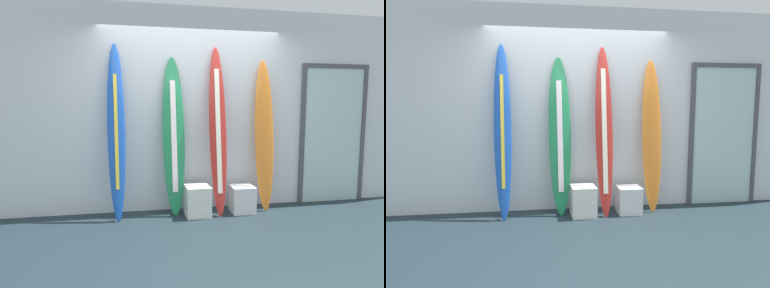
% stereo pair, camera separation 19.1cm
% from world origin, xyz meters
% --- Properties ---
extents(ground, '(8.00, 8.00, 0.04)m').
position_xyz_m(ground, '(0.00, 0.00, -0.02)').
color(ground, '#1B2930').
extents(wall_back, '(7.20, 0.20, 2.80)m').
position_xyz_m(wall_back, '(0.00, 1.30, 1.40)').
color(wall_back, silver).
rests_on(wall_back, ground).
extents(surfboard_cobalt, '(0.24, 0.41, 2.27)m').
position_xyz_m(surfboard_cobalt, '(-1.02, 0.97, 1.11)').
color(surfboard_cobalt, blue).
rests_on(surfboard_cobalt, ground).
extents(surfboard_emerald, '(0.31, 0.34, 2.11)m').
position_xyz_m(surfboard_emerald, '(-0.28, 1.02, 1.06)').
color(surfboard_emerald, '#21824E').
rests_on(surfboard_emerald, ground).
extents(surfboard_crimson, '(0.25, 0.46, 2.26)m').
position_xyz_m(surfboard_crimson, '(0.31, 0.94, 1.11)').
color(surfboard_crimson, '#AE2821').
rests_on(surfboard_crimson, ground).
extents(surfboard_sunset, '(0.28, 0.34, 2.10)m').
position_xyz_m(surfboard_sunset, '(0.99, 1.00, 1.05)').
color(surfboard_sunset, orange).
rests_on(surfboard_sunset, ground).
extents(display_block_left, '(0.32, 0.32, 0.36)m').
position_xyz_m(display_block_left, '(0.65, 0.90, 0.18)').
color(display_block_left, silver).
rests_on(display_block_left, ground).
extents(display_block_center, '(0.33, 0.33, 0.40)m').
position_xyz_m(display_block_center, '(0.02, 0.87, 0.20)').
color(display_block_center, silver).
rests_on(display_block_center, ground).
extents(glass_door, '(1.07, 0.06, 2.08)m').
position_xyz_m(glass_door, '(2.18, 1.18, 1.07)').
color(glass_door, silver).
rests_on(glass_door, ground).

